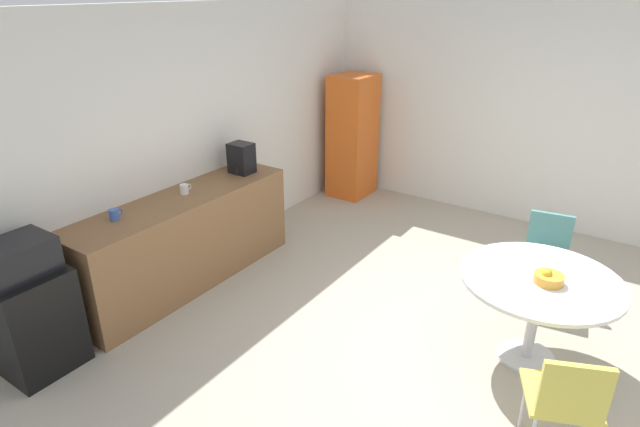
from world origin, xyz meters
The scene contains 15 objects.
ground_plane centered at (0.00, 0.00, 0.00)m, with size 6.00×6.00×0.00m, color #B2A893.
wall_back centered at (0.00, 3.00, 1.30)m, with size 6.00×0.10×2.60m, color white.
wall_side_right centered at (3.00, 0.00, 1.30)m, with size 0.10×6.00×2.60m, color white.
counter_block centered at (-0.44, 2.65, 0.45)m, with size 2.37×0.60×0.90m, color brown.
mini_fridge centered at (-1.97, 2.65, 0.41)m, with size 0.54×0.54×0.81m, color black.
microwave centered at (-1.97, 2.65, 0.94)m, with size 0.48×0.38×0.26m, color black.
locker_cabinet centered at (2.55, 2.55, 0.83)m, with size 0.60×0.50×1.66m, color orange.
round_table centered at (0.23, -0.48, 0.62)m, with size 1.18×1.18×0.74m.
chair_teal centered at (1.23, -0.33, 0.52)m, with size 0.48×0.48×0.83m.
chair_yellow centered at (-0.70, -0.87, 0.52)m, with size 0.55×0.55×0.83m.
fruit_bowl centered at (0.18, -0.53, 0.79)m, with size 0.21×0.21×0.11m.
mug_white centered at (-1.10, 2.72, 0.95)m, with size 0.13×0.08×0.09m.
mug_green centered at (-0.34, 2.69, 0.95)m, with size 0.13×0.08×0.09m.
mug_red centered at (0.36, 2.64, 0.95)m, with size 0.13×0.08×0.09m.
coffee_maker centered at (0.43, 2.65, 1.06)m, with size 0.20×0.24×0.32m, color black.
Camera 1 is at (-3.46, -1.00, 2.74)m, focal length 29.28 mm.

